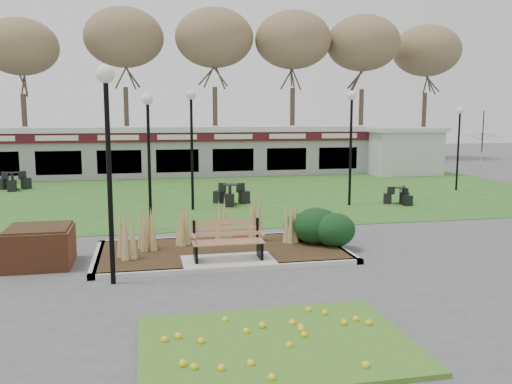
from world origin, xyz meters
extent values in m
plane|color=#515154|center=(0.00, 0.00, 0.00)|extent=(100.00, 100.00, 0.00)
cube|color=#28631F|center=(0.00, 12.00, 0.01)|extent=(34.00, 16.00, 0.02)
cube|color=#386F1F|center=(0.00, -4.60, 0.04)|extent=(4.20, 3.00, 0.08)
cube|color=black|center=(0.00, 1.20, 0.06)|extent=(6.22, 3.22, 0.12)
cube|color=#B7B7B2|center=(0.00, -0.41, 0.06)|extent=(6.40, 0.18, 0.12)
cube|color=#B7B7B2|center=(0.00, 2.81, 0.06)|extent=(6.40, 0.18, 0.12)
cube|color=#B7B7B2|center=(-3.11, 1.20, 0.06)|extent=(0.18, 3.40, 0.12)
cube|color=#B7B7B2|center=(3.11, 1.20, 0.06)|extent=(0.18, 3.40, 0.12)
cube|color=#B7B7B2|center=(0.00, 0.15, 0.07)|extent=(2.20, 1.20, 0.13)
cone|color=#A38951|center=(-1.90, 1.60, 0.70)|extent=(0.36, 0.36, 1.15)
cone|color=#A38951|center=(-0.90, 2.00, 0.70)|extent=(0.36, 0.36, 1.15)
cone|color=#A38951|center=(0.20, 2.20, 0.70)|extent=(0.36, 0.36, 1.15)
cone|color=#A38951|center=(1.10, 2.00, 0.70)|extent=(0.36, 0.36, 1.15)
cone|color=#A38951|center=(1.90, 1.60, 0.70)|extent=(0.36, 0.36, 1.15)
cone|color=#A38951|center=(-2.40, 0.80, 0.70)|extent=(0.36, 0.36, 1.15)
ellipsoid|color=black|center=(2.60, 1.40, 0.59)|extent=(1.21, 1.10, 0.99)
ellipsoid|color=black|center=(3.00, 1.00, 0.54)|extent=(1.10, 1.00, 0.90)
ellipsoid|color=black|center=(2.90, 1.90, 0.53)|extent=(1.06, 0.96, 0.86)
ellipsoid|color=black|center=(2.30, 1.90, 0.48)|extent=(0.92, 0.84, 0.76)
cube|color=#AF7A4F|center=(0.00, 0.15, 0.56)|extent=(1.70, 0.57, 0.04)
cube|color=#AF7A4F|center=(0.00, 0.46, 0.84)|extent=(1.70, 0.13, 0.44)
cube|color=black|center=(-0.78, 0.15, 0.34)|extent=(0.06, 0.55, 0.42)
cube|color=black|center=(0.78, 0.15, 0.34)|extent=(0.06, 0.55, 0.42)
cube|color=black|center=(-0.78, 0.45, 0.81)|extent=(0.06, 0.06, 0.50)
cube|color=black|center=(0.78, 0.45, 0.81)|extent=(0.06, 0.06, 0.50)
cube|color=#AF7A4F|center=(-0.82, 0.13, 0.74)|extent=(0.05, 0.50, 0.04)
cube|color=#AF7A4F|center=(0.82, 0.13, 0.74)|extent=(0.05, 0.50, 0.04)
cube|color=brown|center=(-4.40, 1.00, 0.45)|extent=(1.50, 1.50, 0.90)
cube|color=black|center=(-4.40, 1.00, 0.92)|extent=(1.40, 1.40, 0.06)
cube|color=#9A9A9C|center=(0.00, 20.00, 1.30)|extent=(24.00, 3.00, 2.60)
cube|color=#4C101A|center=(0.00, 18.45, 2.35)|extent=(24.00, 0.18, 0.55)
cube|color=silver|center=(0.00, 20.00, 2.75)|extent=(24.60, 3.40, 0.30)
cube|color=silver|center=(0.00, 18.34, 2.35)|extent=(22.00, 0.02, 0.28)
cube|color=black|center=(0.00, 18.55, 1.00)|extent=(22.00, 0.10, 1.30)
cube|color=silver|center=(13.50, 18.00, 1.30)|extent=(4.00, 3.00, 2.60)
cube|color=silver|center=(13.50, 18.00, 2.70)|extent=(4.40, 3.40, 0.25)
cylinder|color=#47382B|center=(-9.00, 28.00, 2.59)|extent=(0.36, 0.36, 5.17)
ellipsoid|color=brown|center=(-9.00, 28.00, 8.39)|extent=(5.24, 5.24, 3.93)
cylinder|color=#47382B|center=(-3.00, 28.00, 2.59)|extent=(0.36, 0.36, 5.17)
ellipsoid|color=brown|center=(-3.00, 28.00, 8.39)|extent=(5.24, 5.24, 3.93)
cylinder|color=#47382B|center=(3.00, 28.00, 2.59)|extent=(0.36, 0.36, 5.17)
ellipsoid|color=brown|center=(3.00, 28.00, 8.39)|extent=(5.24, 5.24, 3.93)
cylinder|color=#47382B|center=(9.00, 28.00, 2.59)|extent=(0.36, 0.36, 5.17)
ellipsoid|color=brown|center=(9.00, 28.00, 8.39)|extent=(5.24, 5.24, 3.93)
cylinder|color=#47382B|center=(15.00, 28.00, 2.59)|extent=(0.36, 0.36, 5.17)
ellipsoid|color=brown|center=(15.00, 28.00, 8.39)|extent=(5.24, 5.24, 3.93)
cylinder|color=#47382B|center=(21.00, 28.00, 2.59)|extent=(0.36, 0.36, 5.17)
ellipsoid|color=brown|center=(21.00, 28.00, 8.39)|extent=(5.24, 5.24, 3.93)
cylinder|color=black|center=(-2.63, -0.80, 2.11)|extent=(0.11, 0.11, 4.22)
sphere|color=white|center=(-2.63, -0.80, 4.39)|extent=(0.38, 0.38, 0.38)
cylinder|color=black|center=(-1.74, 4.64, 1.95)|extent=(0.10, 0.10, 3.89)
sphere|color=white|center=(-1.74, 4.64, 4.05)|extent=(0.35, 0.35, 0.35)
cylinder|color=black|center=(-0.13, 7.94, 2.07)|extent=(0.10, 0.10, 4.14)
sphere|color=white|center=(-0.13, 7.94, 4.31)|extent=(0.37, 0.37, 0.37)
cylinder|color=black|center=(6.06, 7.67, 2.08)|extent=(0.10, 0.10, 4.15)
sphere|color=white|center=(6.06, 7.67, 4.32)|extent=(0.37, 0.37, 0.37)
cylinder|color=black|center=(12.65, 10.69, 1.82)|extent=(0.09, 0.09, 3.64)
sphere|color=white|center=(12.65, 10.69, 3.79)|extent=(0.33, 0.33, 0.33)
cylinder|color=black|center=(-8.03, 15.21, 0.04)|extent=(0.49, 0.49, 0.03)
cylinder|color=black|center=(-8.03, 15.21, 0.43)|extent=(0.06, 0.06, 0.80)
cylinder|color=black|center=(-8.03, 15.21, 0.85)|extent=(0.67, 0.67, 0.03)
cube|color=black|center=(-7.53, 15.57, 0.28)|extent=(0.53, 0.53, 0.51)
cube|color=black|center=(-8.59, 15.46, 0.28)|extent=(0.50, 0.50, 0.51)
cube|color=black|center=(-7.97, 14.60, 0.28)|extent=(0.41, 0.41, 0.51)
cylinder|color=black|center=(8.17, 7.56, 0.03)|extent=(0.39, 0.39, 0.03)
cylinder|color=black|center=(8.17, 7.56, 0.35)|extent=(0.04, 0.04, 0.64)
cylinder|color=black|center=(8.17, 7.56, 0.67)|extent=(0.53, 0.53, 0.02)
cube|color=black|center=(8.54, 7.88, 0.22)|extent=(0.42, 0.42, 0.41)
cube|color=black|center=(7.71, 7.72, 0.22)|extent=(0.38, 0.38, 0.41)
cube|color=black|center=(8.27, 7.09, 0.22)|extent=(0.35, 0.35, 0.41)
cylinder|color=black|center=(1.48, 8.85, 0.04)|extent=(0.47, 0.47, 0.03)
cylinder|color=black|center=(1.48, 8.85, 0.42)|extent=(0.05, 0.05, 0.77)
cylinder|color=black|center=(1.48, 8.85, 0.81)|extent=(0.64, 0.64, 0.03)
cube|color=black|center=(2.05, 8.99, 0.27)|extent=(0.44, 0.44, 0.49)
cube|color=black|center=(1.07, 9.27, 0.27)|extent=(0.52, 0.52, 0.49)
cube|color=black|center=(1.32, 8.28, 0.27)|extent=(0.45, 0.45, 0.49)
cylinder|color=black|center=(16.00, 13.73, 1.10)|extent=(0.06, 0.06, 2.20)
imported|color=#2F5CA7|center=(16.00, 13.73, 1.72)|extent=(2.20, 2.24, 1.98)
camera|label=1|loc=(-1.95, -12.34, 3.56)|focal=38.00mm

